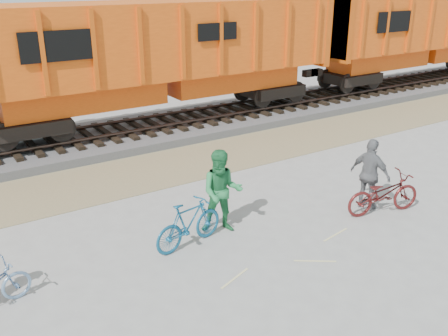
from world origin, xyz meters
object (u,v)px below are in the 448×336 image
Objects in this scene: hopper_car_center at (163,53)px; hopper_car_right at (422,30)px; person_man at (222,192)px; bicycle_maroon at (383,194)px; person_woman at (370,175)px; bicycle_teal at (189,224)px.

hopper_car_center is 15.00m from hopper_car_right.
person_man is at bearing -107.66° from hopper_car_center.
bicycle_maroon is at bearing -81.45° from hopper_car_center.
person_man is (-2.53, -7.95, -2.00)m from hopper_car_center.
person_man reaches higher than person_woman.
bicycle_teal is 1.12m from person_man.
hopper_car_center reaches higher than person_woman.
person_woman is (3.84, -1.04, -0.07)m from person_man.
person_man reaches higher than bicycle_teal.
person_woman is (-13.69, -8.99, -2.06)m from hopper_car_right.
hopper_car_right is at bearing 54.85° from person_man.
hopper_car_center is at bearing -2.92° from person_woman.
person_woman is (1.31, -8.99, -2.06)m from hopper_car_center.
hopper_car_center is 9.81m from bicycle_maroon.
hopper_car_center is 1.00× the size of hopper_car_right.
bicycle_maroon is 4.22m from person_man.
bicycle_teal is 5.09m from bicycle_maroon.
person_man is at bearing 84.10° from bicycle_maroon.
person_man is (-3.94, 1.44, 0.47)m from bicycle_maroon.
bicycle_maroon is 1.08× the size of person_woman.
person_woman is (4.84, -0.84, 0.40)m from bicycle_teal.
hopper_car_right is at bearing -41.22° from bicycle_maroon.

